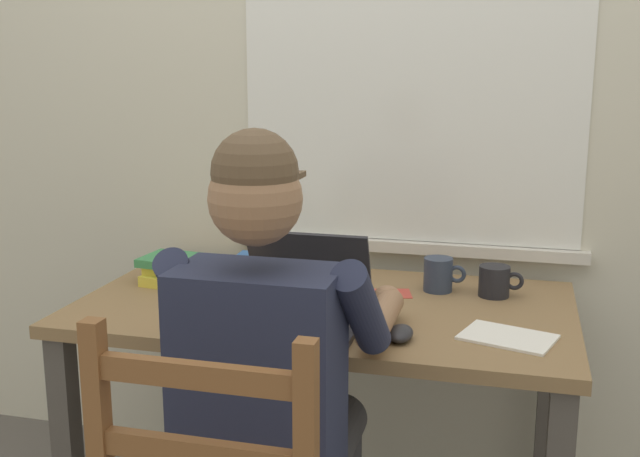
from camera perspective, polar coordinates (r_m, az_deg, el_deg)
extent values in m
cube|color=beige|center=(2.48, 3.01, 10.59)|extent=(6.00, 0.04, 2.60)
cube|color=silver|center=(2.43, 6.76, 11.72)|extent=(1.07, 0.01, 1.09)
cube|color=beige|center=(2.50, 6.41, -1.32)|extent=(1.13, 0.06, 0.04)
cube|color=olive|center=(2.15, 0.34, -5.92)|extent=(1.35, 0.75, 0.03)
cube|color=#4C4742|center=(2.25, -18.14, -15.66)|extent=(0.06, 0.06, 0.69)
cube|color=#4C4742|center=(2.76, -10.78, -9.82)|extent=(0.06, 0.06, 0.69)
cube|color=#4C4742|center=(2.53, 16.47, -12.33)|extent=(0.06, 0.06, 0.69)
cube|color=#232842|center=(1.64, -4.55, -11.45)|extent=(0.34, 0.20, 0.50)
sphere|color=#936B4C|center=(1.53, -4.80, 2.22)|extent=(0.19, 0.19, 0.19)
sphere|color=brown|center=(1.52, -4.84, 4.16)|extent=(0.17, 0.17, 0.17)
cube|color=brown|center=(1.60, -3.81, 3.92)|extent=(0.13, 0.10, 0.01)
cylinder|color=#38383D|center=(1.95, -5.01, -15.58)|extent=(0.13, 0.40, 0.13)
cylinder|color=#38383D|center=(1.90, 0.31, -16.29)|extent=(0.13, 0.40, 0.13)
cylinder|color=#232842|center=(1.74, -9.91, -4.86)|extent=(0.10, 0.25, 0.25)
cylinder|color=#936B4C|center=(1.97, -7.04, -5.65)|extent=(0.07, 0.28, 0.07)
sphere|color=#936B4C|center=(2.09, -5.37, -4.53)|extent=(0.08, 0.08, 0.08)
cylinder|color=#232842|center=(1.62, 3.15, -5.99)|extent=(0.10, 0.25, 0.25)
cylinder|color=#936B4C|center=(1.87, 4.54, -6.64)|extent=(0.07, 0.28, 0.07)
sphere|color=#936B4C|center=(2.00, 4.97, -5.34)|extent=(0.08, 0.08, 0.08)
cube|color=brown|center=(1.47, -15.97, -15.41)|extent=(0.04, 0.04, 0.48)
cube|color=brown|center=(1.38, -8.94, -16.03)|extent=(0.36, 0.02, 0.04)
cube|color=brown|center=(1.32, -9.14, -10.68)|extent=(0.36, 0.02, 0.04)
cube|color=#232328|center=(1.94, -2.03, -7.18)|extent=(0.33, 0.23, 0.02)
cube|color=#38383D|center=(1.94, -2.04, -6.92)|extent=(0.29, 0.17, 0.00)
cube|color=#232328|center=(2.05, -0.78, -2.88)|extent=(0.33, 0.10, 0.21)
cube|color=#4C515B|center=(2.05, -0.78, -2.88)|extent=(0.29, 0.08, 0.17)
ellipsoid|color=#232328|center=(1.87, 5.97, -7.72)|extent=(0.06, 0.10, 0.03)
cylinder|color=white|center=(2.30, 0.89, -2.88)|extent=(0.07, 0.07, 0.10)
torus|color=white|center=(2.29, 2.09, -2.84)|extent=(0.05, 0.01, 0.05)
cylinder|color=#2D384C|center=(2.26, 8.73, -3.38)|extent=(0.08, 0.08, 0.10)
torus|color=#2D384C|center=(2.25, 10.10, -3.34)|extent=(0.05, 0.01, 0.05)
cylinder|color=black|center=(2.24, 12.77, -3.82)|extent=(0.09, 0.09, 0.09)
torus|color=black|center=(2.24, 14.20, -3.80)|extent=(0.05, 0.01, 0.05)
cube|color=white|center=(2.30, -3.77, -3.92)|extent=(0.19, 0.14, 0.02)
cube|color=#38844C|center=(2.29, -4.04, -3.34)|extent=(0.19, 0.15, 0.03)
cube|color=#2D5B9E|center=(2.30, -4.17, -2.47)|extent=(0.18, 0.13, 0.03)
cube|color=gold|center=(2.36, -10.88, -3.62)|extent=(0.16, 0.17, 0.03)
cube|color=gold|center=(2.37, -11.00, -2.87)|extent=(0.16, 0.12, 0.02)
cube|color=#38844C|center=(2.36, -11.06, -2.31)|extent=(0.17, 0.16, 0.02)
cube|color=white|center=(1.93, 13.73, -7.81)|extent=(0.25, 0.21, 0.01)
cube|color=white|center=(2.02, -1.12, -6.46)|extent=(0.26, 0.24, 0.01)
cube|color=#C63D33|center=(2.22, 5.06, -4.82)|extent=(0.15, 0.12, 0.00)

